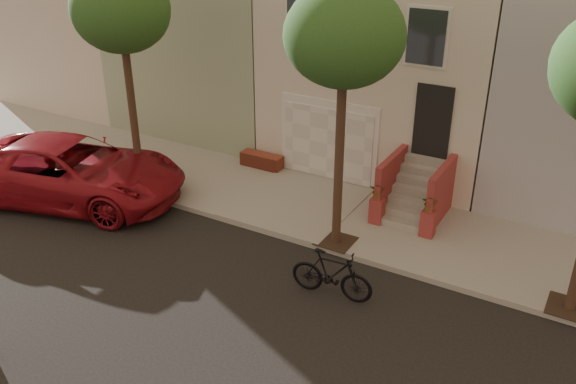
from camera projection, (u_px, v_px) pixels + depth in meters
The scene contains 7 objects.
ground at pixel (212, 317), 12.75m from camera, with size 90.00×90.00×0.00m, color black.
sidewalk at pixel (326, 211), 16.87m from camera, with size 40.00×3.70×0.15m, color gray.
house_row at pixel (409, 43), 19.82m from camera, with size 33.10×11.70×7.00m.
tree_left at pixel (121, 11), 15.91m from camera, with size 2.70×2.57×6.30m.
tree_mid at pixel (344, 38), 13.00m from camera, with size 2.70×2.57×6.30m.
pickup_truck at pixel (70, 171), 17.30m from camera, with size 3.03×6.57×1.83m, color maroon.
motorcycle at pixel (332, 274), 13.20m from camera, with size 0.53×1.88×1.13m, color black.
Camera 1 is at (6.51, -8.08, 8.03)m, focal length 37.65 mm.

